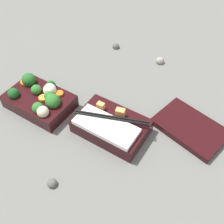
{
  "coord_description": "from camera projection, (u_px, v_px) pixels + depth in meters",
  "views": [
    {
      "loc": [
        0.34,
        -0.36,
        0.57
      ],
      "look_at": [
        0.08,
        0.04,
        0.04
      ],
      "focal_mm": 42.0,
      "sensor_mm": 36.0,
      "label": 1
    }
  ],
  "objects": [
    {
      "name": "pebble_2",
      "position": [
        160.0,
        61.0,
        0.91
      ],
      "size": [
        0.03,
        0.03,
        0.03
      ],
      "primitive_type": "sphere",
      "color": "gray",
      "rests_on": "ground_plane"
    },
    {
      "name": "bento_tray_vegetable",
      "position": [
        40.0,
        99.0,
        0.76
      ],
      "size": [
        0.19,
        0.12,
        0.07
      ],
      "color": "black",
      "rests_on": "ground_plane"
    },
    {
      "name": "bento_tray_rice",
      "position": [
        111.0,
        126.0,
        0.7
      ],
      "size": [
        0.19,
        0.12,
        0.06
      ],
      "color": "black",
      "rests_on": "ground_plane"
    },
    {
      "name": "pebble_1",
      "position": [
        52.0,
        183.0,
        0.6
      ],
      "size": [
        0.02,
        0.02,
        0.02
      ],
      "primitive_type": "sphere",
      "color": "#595651",
      "rests_on": "ground_plane"
    },
    {
      "name": "bento_lid",
      "position": [
        190.0,
        128.0,
        0.71
      ],
      "size": [
        0.21,
        0.16,
        0.02
      ],
      "primitive_type": "cube",
      "rotation": [
        0.0,
        0.0,
        -0.23
      ],
      "color": "black",
      "rests_on": "ground_plane"
    },
    {
      "name": "pebble_0",
      "position": [
        116.0,
        46.0,
        0.98
      ],
      "size": [
        0.03,
        0.03,
        0.03
      ],
      "primitive_type": "sphere",
      "color": "#595651",
      "rests_on": "ground_plane"
    },
    {
      "name": "ground_plane",
      "position": [
        80.0,
        119.0,
        0.74
      ],
      "size": [
        3.0,
        3.0,
        0.0
      ],
      "primitive_type": "plane",
      "color": "slate"
    }
  ]
}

